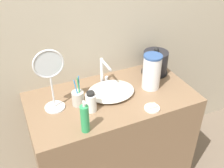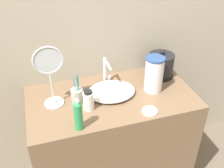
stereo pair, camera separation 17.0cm
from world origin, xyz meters
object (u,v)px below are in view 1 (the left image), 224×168
(faucet, at_px, (104,70))
(vanity_mirror, at_px, (50,76))
(lotion_bottle, at_px, (85,119))
(electric_kettle, at_px, (155,63))
(water_pitcher, at_px, (152,72))
(toothbrush_cup, at_px, (78,98))
(shampoo_bottle, at_px, (91,102))

(faucet, xyz_separation_m, vanity_mirror, (-0.39, -0.13, 0.12))
(lotion_bottle, bearing_deg, electric_kettle, 29.22)
(electric_kettle, xyz_separation_m, water_pitcher, (-0.13, -0.16, 0.04))
(toothbrush_cup, bearing_deg, shampoo_bottle, -59.05)
(shampoo_bottle, height_order, water_pitcher, water_pitcher)
(toothbrush_cup, height_order, lotion_bottle, toothbrush_cup)
(shampoo_bottle, bearing_deg, toothbrush_cup, 120.95)
(electric_kettle, xyz_separation_m, lotion_bottle, (-0.69, -0.39, 0.01))
(faucet, height_order, shampoo_bottle, faucet)
(faucet, distance_m, water_pitcher, 0.33)
(toothbrush_cup, distance_m, water_pitcher, 0.53)
(electric_kettle, distance_m, toothbrush_cup, 0.67)
(faucet, height_order, toothbrush_cup, toothbrush_cup)
(lotion_bottle, xyz_separation_m, shampoo_bottle, (0.09, 0.16, -0.02))
(electric_kettle, height_order, water_pitcher, water_pitcher)
(electric_kettle, bearing_deg, toothbrush_cup, -167.82)
(shampoo_bottle, relative_size, water_pitcher, 0.55)
(toothbrush_cup, bearing_deg, electric_kettle, 12.18)
(faucet, bearing_deg, shampoo_bottle, -127.15)
(shampoo_bottle, bearing_deg, lotion_bottle, -120.62)
(faucet, height_order, electric_kettle, electric_kettle)
(lotion_bottle, relative_size, shampoo_bottle, 1.52)
(water_pitcher, bearing_deg, toothbrush_cup, 178.21)
(lotion_bottle, bearing_deg, shampoo_bottle, 59.38)
(lotion_bottle, bearing_deg, toothbrush_cup, 81.27)
(shampoo_bottle, distance_m, vanity_mirror, 0.29)
(shampoo_bottle, bearing_deg, water_pitcher, 8.98)
(electric_kettle, height_order, vanity_mirror, vanity_mirror)
(electric_kettle, relative_size, lotion_bottle, 1.01)
(faucet, height_order, lotion_bottle, lotion_bottle)
(faucet, xyz_separation_m, toothbrush_cup, (-0.24, -0.16, -0.06))
(toothbrush_cup, relative_size, water_pitcher, 0.87)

